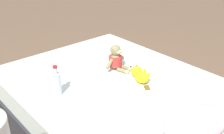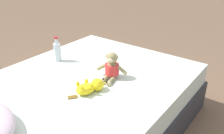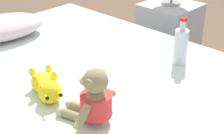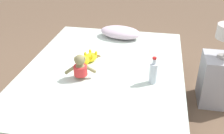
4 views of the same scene
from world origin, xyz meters
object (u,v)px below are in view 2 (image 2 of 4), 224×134
Objects in this scene: plush_monkey at (112,68)px; plush_yellow_creature at (90,87)px; bed at (81,107)px; glass_bottle at (57,52)px.

plush_yellow_creature is at bearing 92.14° from plush_monkey.
plush_monkey is at bearing -127.19° from bed.
plush_monkey is 0.65m from glass_bottle.
plush_monkey reaches higher than plush_yellow_creature.
plush_yellow_creature is 1.29× the size of glass_bottle.
bed is at bearing -19.51° from plush_yellow_creature.
glass_bottle reaches higher than bed.
glass_bottle is at bearing 3.12° from plush_monkey.
glass_bottle is at bearing -21.46° from bed.
bed is 8.33× the size of glass_bottle.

